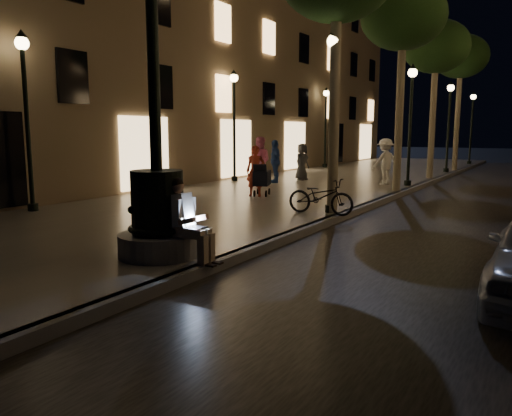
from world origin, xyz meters
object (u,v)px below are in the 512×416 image
Objects in this scene: lamp_left_c at (326,117)px; pedestrian_dark at (302,162)px; pedestrian_red at (255,171)px; pedestrian_blue at (275,161)px; lamp_curb_c at (449,115)px; fountain_lamppost at (157,199)px; pedestrian_white at (385,162)px; tree_second at (403,18)px; pedestrian_pink at (259,161)px; lamp_left_a at (26,98)px; lamp_left_b at (234,111)px; lamp_curb_b at (411,109)px; lamp_curb_d at (472,118)px; lamp_curb_a at (333,98)px; seated_man_laptop at (186,218)px; stroller at (262,178)px; bicycle at (321,196)px; tree_far at (461,58)px; tree_third at (436,48)px.

pedestrian_dark is at bearing -73.45° from lamp_left_c.
pedestrian_red is 4.62m from pedestrian_blue.
fountain_lamppost is at bearing -91.82° from lamp_curb_c.
tree_second is at bearing 63.35° from pedestrian_white.
tree_second is 7.46m from pedestrian_pink.
lamp_left_a is 1.00× the size of lamp_left_b.
lamp_left_a is at bearing -90.00° from lamp_left_c.
lamp_left_a is (-7.10, -12.00, 0.00)m from lamp_curb_b.
lamp_curb_d is 1.00× the size of lamp_left_b.
lamp_left_a is 2.83× the size of pedestrian_red.
lamp_curb_a is 8.15m from pedestrian_white.
lamp_left_a is at bearing 164.08° from seated_man_laptop.
lamp_curb_b is 1.00× the size of lamp_left_c.
lamp_left_c is (-7.10, -8.00, 0.00)m from lamp_curb_d.
lamp_left_a is 2.65× the size of pedestrian_blue.
lamp_curb_b reaches higher than stroller.
pedestrian_blue is at bearing -160.57° from lamp_curb_b.
pedestrian_pink is at bearing 78.05° from lamp_left_a.
pedestrian_white is (-0.20, 13.83, -0.07)m from fountain_lamppost.
pedestrian_dark is 9.44m from bicycle.
pedestrian_pink is at bearing -112.06° from tree_far.
seated_man_laptop is 0.82× the size of pedestrian_red.
seated_man_laptop is at bearing -15.92° from lamp_left_a.
pedestrian_red is 4.12m from bicycle.
lamp_left_c is (-7.10, 16.00, 0.00)m from lamp_curb_a.
seated_man_laptop is at bearing 0.00° from fountain_lamppost.
lamp_curb_d and lamp_left_c have the same top height.
lamp_curb_b is 7.38m from lamp_left_b.
lamp_curb_d is at bearing 68.47° from lamp_left_b.
pedestrian_blue is at bearing 129.79° from lamp_curb_a.
lamp_curb_d is 2.65× the size of pedestrian_blue.
fountain_lamppost is 11.86m from pedestrian_pink.
stroller is (-3.48, -3.91, -5.53)m from tree_second.
lamp_curb_b is 5.86m from pedestrian_blue.
tree_third is at bearing -90.00° from lamp_curb_c.
seated_man_laptop is 0.29× the size of lamp_left_a.
lamp_left_b is at bearing -48.65° from pedestrian_pink.
tree_second reaches higher than lamp_curb_a.
tree_far is at bearing 89.24° from tree_third.
lamp_left_c reaches higher than pedestrian_blue.
pedestrian_white is at bearing 96.56° from lamp_curb_a.
seated_man_laptop is at bearing -90.82° from lamp_curb_a.
stroller is at bearing -119.76° from lamp_curb_b.
pedestrian_blue is (-5.23, -11.82, -5.32)m from tree_far.
seated_man_laptop is at bearing 94.75° from pedestrian_pink.
pedestrian_pink is at bearing -21.80° from pedestrian_white.
tree_third reaches higher than lamp_left_c.
tree_far is at bearing 15.57° from lamp_left_c.
lamp_left_a and lamp_left_c have the same top height.
lamp_left_c is at bearing 21.63° from bicycle.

